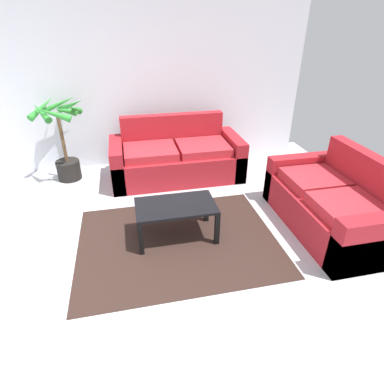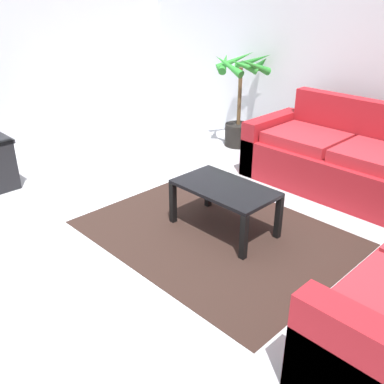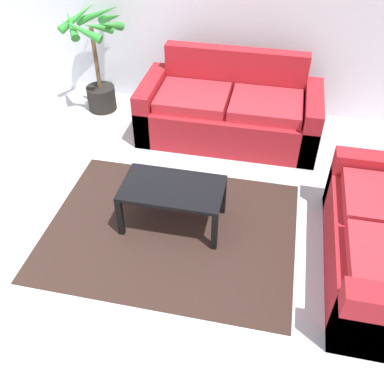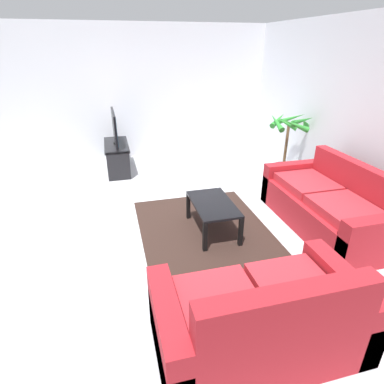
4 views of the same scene
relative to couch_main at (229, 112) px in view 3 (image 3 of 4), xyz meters
The scene contains 5 objects.
ground_plane 2.42m from the couch_main, 107.81° to the right, with size 6.60×6.60×0.00m, color #B2B2B7.
couch_main is the anchor object (origin of this frame).
coffee_table 1.56m from the couch_main, 100.01° to the right, with size 0.88×0.51×0.42m.
area_rug 1.69m from the couch_main, 99.41° to the right, with size 2.20×1.70×0.01m, color black.
potted_palm 1.69m from the couch_main, behind, with size 0.80×0.73×1.23m.
Camera 3 is at (1.22, -2.00, 2.81)m, focal length 40.79 mm.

